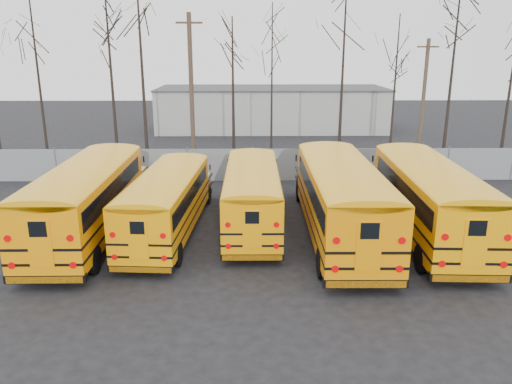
{
  "coord_description": "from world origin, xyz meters",
  "views": [
    {
      "loc": [
        -0.18,
        -17.77,
        7.94
      ],
      "look_at": [
        0.09,
        3.96,
        1.6
      ],
      "focal_mm": 35.0,
      "sensor_mm": 36.0,
      "label": 1
    }
  ],
  "objects_px": {
    "bus_b": "(167,198)",
    "bus_d": "(341,194)",
    "bus_a": "(88,194)",
    "utility_pole_right": "(423,99)",
    "utility_pole_left": "(191,87)",
    "bus_c": "(252,191)",
    "bus_e": "(428,193)"
  },
  "relations": [
    {
      "from": "bus_a",
      "to": "bus_c",
      "type": "relative_size",
      "value": 1.14
    },
    {
      "from": "utility_pole_left",
      "to": "utility_pole_right",
      "type": "xyz_separation_m",
      "value": [
        16.48,
        0.21,
        -0.86
      ]
    },
    {
      "from": "utility_pole_left",
      "to": "bus_d",
      "type": "bearing_deg",
      "value": -71.58
    },
    {
      "from": "bus_b",
      "to": "bus_d",
      "type": "relative_size",
      "value": 0.85
    },
    {
      "from": "bus_b",
      "to": "bus_d",
      "type": "bearing_deg",
      "value": -0.13
    },
    {
      "from": "bus_d",
      "to": "utility_pole_right",
      "type": "bearing_deg",
      "value": 61.9
    },
    {
      "from": "bus_b",
      "to": "bus_e",
      "type": "xyz_separation_m",
      "value": [
        11.17,
        -0.29,
        0.25
      ]
    },
    {
      "from": "bus_c",
      "to": "utility_pole_right",
      "type": "distance_m",
      "value": 18.97
    },
    {
      "from": "bus_c",
      "to": "utility_pole_right",
      "type": "relative_size",
      "value": 1.21
    },
    {
      "from": "bus_b",
      "to": "utility_pole_left",
      "type": "bearing_deg",
      "value": 95.85
    },
    {
      "from": "bus_b",
      "to": "bus_d",
      "type": "xyz_separation_m",
      "value": [
        7.39,
        -0.52,
        0.31
      ]
    },
    {
      "from": "bus_a",
      "to": "bus_c",
      "type": "xyz_separation_m",
      "value": [
        6.99,
        1.22,
        -0.24
      ]
    },
    {
      "from": "utility_pole_right",
      "to": "bus_c",
      "type": "bearing_deg",
      "value": -128.94
    },
    {
      "from": "bus_e",
      "to": "bus_c",
      "type": "bearing_deg",
      "value": 172.56
    },
    {
      "from": "bus_b",
      "to": "utility_pole_left",
      "type": "distance_m",
      "value": 15.41
    },
    {
      "from": "bus_a",
      "to": "utility_pole_right",
      "type": "xyz_separation_m",
      "value": [
        19.3,
        15.4,
        2.45
      ]
    },
    {
      "from": "bus_e",
      "to": "utility_pole_right",
      "type": "distance_m",
      "value": 16.4
    },
    {
      "from": "bus_d",
      "to": "bus_e",
      "type": "height_order",
      "value": "bus_d"
    },
    {
      "from": "bus_e",
      "to": "utility_pole_right",
      "type": "relative_size",
      "value": 1.4
    },
    {
      "from": "bus_a",
      "to": "utility_pole_left",
      "type": "relative_size",
      "value": 1.16
    },
    {
      "from": "bus_b",
      "to": "utility_pole_right",
      "type": "distance_m",
      "value": 22.21
    },
    {
      "from": "bus_b",
      "to": "bus_e",
      "type": "distance_m",
      "value": 11.18
    },
    {
      "from": "bus_a",
      "to": "bus_d",
      "type": "xyz_separation_m",
      "value": [
        10.72,
        -0.32,
        0.06
      ]
    },
    {
      "from": "bus_b",
      "to": "bus_e",
      "type": "bearing_deg",
      "value": 2.36
    },
    {
      "from": "bus_d",
      "to": "utility_pole_left",
      "type": "height_order",
      "value": "utility_pole_left"
    },
    {
      "from": "bus_e",
      "to": "utility_pole_left",
      "type": "distance_m",
      "value": 19.52
    },
    {
      "from": "bus_b",
      "to": "utility_pole_right",
      "type": "relative_size",
      "value": 1.22
    },
    {
      "from": "bus_d",
      "to": "utility_pole_left",
      "type": "relative_size",
      "value": 1.19
    },
    {
      "from": "bus_b",
      "to": "utility_pole_left",
      "type": "xyz_separation_m",
      "value": [
        -0.52,
        14.99,
        3.55
      ]
    },
    {
      "from": "bus_a",
      "to": "utility_pole_right",
      "type": "height_order",
      "value": "utility_pole_right"
    },
    {
      "from": "bus_b",
      "to": "utility_pole_left",
      "type": "height_order",
      "value": "utility_pole_left"
    },
    {
      "from": "bus_a",
      "to": "bus_b",
      "type": "xyz_separation_m",
      "value": [
        3.33,
        0.2,
        -0.25
      ]
    }
  ]
}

